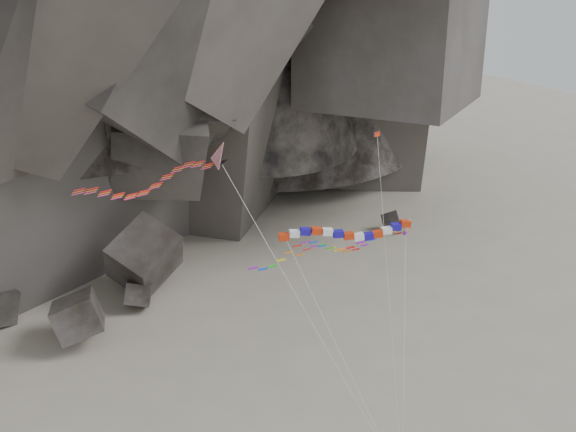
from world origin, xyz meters
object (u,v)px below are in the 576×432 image
banner_kite (347,235)px  parafoil_kite (326,246)px  pennant_kite (384,231)px  delta_kite (144,181)px

banner_kite → parafoil_kite: 4.09m
banner_kite → pennant_kite: bearing=50.9°
parafoil_kite → pennant_kite: (4.89, -0.06, -0.02)m
parafoil_kite → pennant_kite: 4.89m
delta_kite → pennant_kite: 17.63m
delta_kite → parafoil_kite: bearing=0.7°
banner_kite → pennant_kite: (5.77, 3.23, -2.29)m
pennant_kite → banner_kite: bearing=-155.7°
delta_kite → banner_kite: size_ratio=1.23×
delta_kite → pennant_kite: bearing=3.7°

